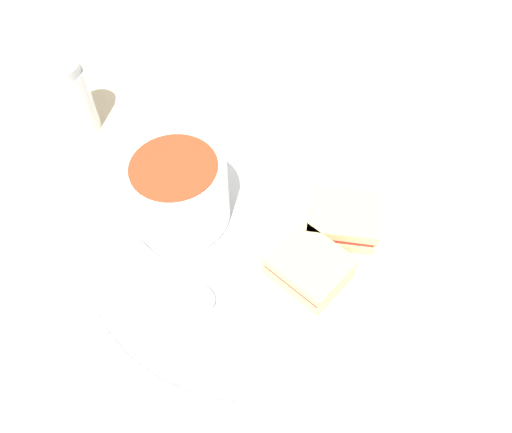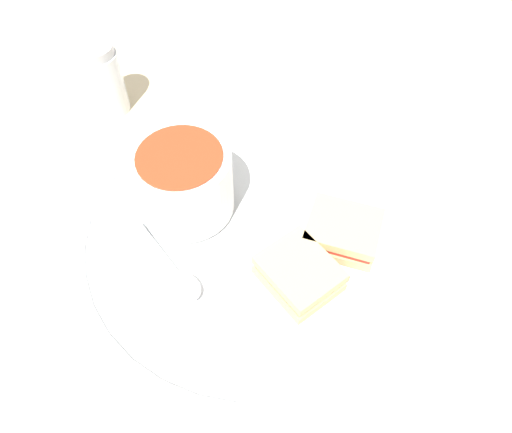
{
  "view_description": "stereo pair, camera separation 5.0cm",
  "coord_description": "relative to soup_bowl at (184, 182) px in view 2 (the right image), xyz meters",
  "views": [
    {
      "loc": [
        0.28,
        -0.08,
        0.45
      ],
      "look_at": [
        0.0,
        0.0,
        0.04
      ],
      "focal_mm": 35.0,
      "sensor_mm": 36.0,
      "label": 1
    },
    {
      "loc": [
        0.29,
        -0.03,
        0.45
      ],
      "look_at": [
        0.0,
        0.0,
        0.04
      ],
      "focal_mm": 35.0,
      "sensor_mm": 36.0,
      "label": 2
    }
  ],
  "objects": [
    {
      "name": "plate",
      "position": [
        0.04,
        0.07,
        -0.05
      ],
      "size": [
        0.37,
        0.37,
        0.02
      ],
      "color": "white",
      "rests_on": "ground_plane"
    },
    {
      "name": "menu_sheet",
      "position": [
        -0.31,
        0.05,
        -0.06
      ],
      "size": [
        0.32,
        0.32,
        0.0
      ],
      "rotation": [
        0.0,
        0.0,
        0.42
      ],
      "color": "white",
      "rests_on": "ground_plane"
    },
    {
      "name": "soup_bowl",
      "position": [
        0.0,
        0.0,
        0.0
      ],
      "size": [
        0.1,
        0.1,
        0.08
      ],
      "color": "white",
      "rests_on": "plate"
    },
    {
      "name": "sandwich_half_near",
      "position": [
        0.11,
        0.1,
        -0.02
      ],
      "size": [
        0.09,
        0.09,
        0.03
      ],
      "rotation": [
        0.0,
        0.0,
        0.54
      ],
      "color": "#DBBC7F",
      "rests_on": "plate"
    },
    {
      "name": "sandwich_half_far",
      "position": [
        0.06,
        0.15,
        -0.02
      ],
      "size": [
        0.08,
        0.09,
        0.03
      ],
      "rotation": [
        0.0,
        0.0,
        1.14
      ],
      "color": "#DBBC7F",
      "rests_on": "plate"
    },
    {
      "name": "salt_shaker",
      "position": [
        -0.19,
        -0.09,
        -0.01
      ],
      "size": [
        0.05,
        0.05,
        0.09
      ],
      "color": "silver",
      "rests_on": "ground_plane"
    },
    {
      "name": "ground_plane",
      "position": [
        0.04,
        0.07,
        -0.06
      ],
      "size": [
        2.4,
        2.4,
        0.0
      ],
      "primitive_type": "plane",
      "color": "beige"
    },
    {
      "name": "spoon",
      "position": [
        0.09,
        -0.01,
        -0.03
      ],
      "size": [
        0.1,
        0.07,
        0.01
      ],
      "rotation": [
        0.0,
        0.0,
        6.82
      ],
      "color": "silver",
      "rests_on": "plate"
    }
  ]
}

